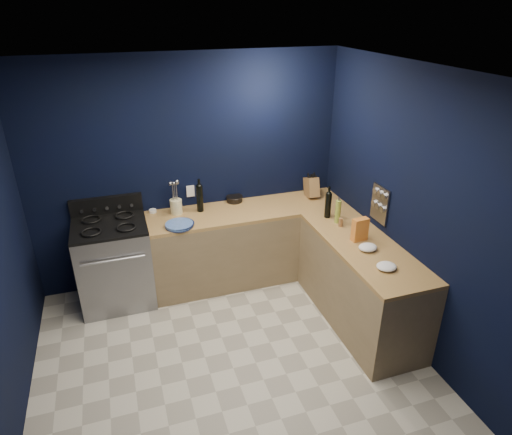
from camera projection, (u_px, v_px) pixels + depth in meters
name	position (u px, v px, depth m)	size (l,w,h in m)	color
floor	(233.00, 369.00, 4.12)	(3.50, 3.50, 0.02)	beige
ceiling	(225.00, 74.00, 2.97)	(3.50, 3.50, 0.02)	silver
wall_back	(189.00, 172.00, 5.05)	(3.50, 0.02, 2.60)	black
wall_right	(417.00, 215.00, 4.04)	(0.02, 3.50, 2.60)	black
wall_front	(331.00, 426.00, 2.04)	(3.50, 0.02, 2.60)	black
cab_back	(249.00, 245.00, 5.32)	(2.30, 0.63, 0.86)	olive
top_back	(248.00, 211.00, 5.12)	(2.30, 0.63, 0.04)	brown
cab_right	(360.00, 285.00, 4.57)	(0.63, 1.67, 0.86)	olive
top_right	(364.00, 246.00, 4.37)	(0.63, 1.67, 0.04)	brown
gas_range	(115.00, 265.00, 4.86)	(0.76, 0.66, 0.92)	gray
oven_door	(117.00, 281.00, 4.60)	(0.59, 0.02, 0.42)	black
cooktop	(109.00, 226.00, 4.65)	(0.76, 0.66, 0.03)	black
backguard	(107.00, 205.00, 4.86)	(0.76, 0.06, 0.20)	black
spice_panel	(380.00, 204.00, 4.55)	(0.02, 0.28, 0.38)	gray
wall_outlet	(190.00, 191.00, 5.12)	(0.09, 0.02, 0.13)	white
plate_stack	(179.00, 225.00, 4.71)	(0.29, 0.29, 0.04)	#3B6291
ramekin	(153.00, 211.00, 5.03)	(0.08, 0.08, 0.03)	white
utensil_crock	(176.00, 207.00, 4.97)	(0.13, 0.13, 0.17)	beige
wine_bottle_back	(200.00, 199.00, 5.00)	(0.08, 0.08, 0.30)	black
lemon_basket	(234.00, 199.00, 5.29)	(0.19, 0.19, 0.07)	black
knife_block	(311.00, 187.00, 5.40)	(0.13, 0.21, 0.23)	brown
wine_bottle_right	(328.00, 205.00, 4.86)	(0.07, 0.07, 0.28)	black
oil_bottle	(338.00, 212.00, 4.75)	(0.06, 0.06, 0.26)	#8EA338
spice_jar_near	(341.00, 222.00, 4.70)	(0.04, 0.04, 0.09)	olive
spice_jar_far	(357.00, 234.00, 4.48)	(0.04, 0.04, 0.08)	olive
crouton_bag	(360.00, 230.00, 4.40)	(0.16, 0.07, 0.23)	#CC2E3D
towel_front	(368.00, 247.00, 4.25)	(0.18, 0.15, 0.06)	white
towel_end	(386.00, 266.00, 3.96)	(0.18, 0.16, 0.05)	white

